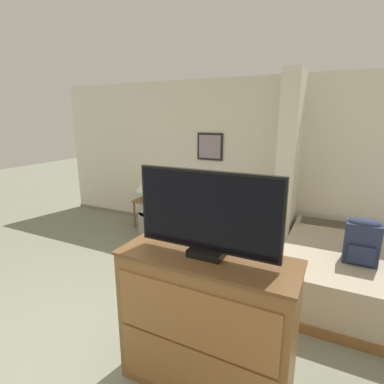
# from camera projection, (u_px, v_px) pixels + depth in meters

# --- Properties ---
(ground_plane) EXTENTS (20.00, 20.00, 0.00)m
(ground_plane) POSITION_uv_depth(u_px,v_px,m) (62.00, 378.00, 2.35)
(ground_plane) COLOR gray
(wall_back) EXTENTS (6.86, 0.16, 2.60)m
(wall_back) POSITION_uv_depth(u_px,v_px,m) (224.00, 159.00, 5.10)
(wall_back) COLOR silver
(wall_back) RESTS_ON ground_plane
(wall_partition_pillar) EXTENTS (0.24, 0.67, 2.60)m
(wall_partition_pillar) POSITION_uv_depth(u_px,v_px,m) (288.00, 167.00, 4.27)
(wall_partition_pillar) COLOR silver
(wall_partition_pillar) RESTS_ON ground_plane
(couch) EXTENTS (1.87, 0.84, 0.87)m
(couch) POSITION_uv_depth(u_px,v_px,m) (199.00, 219.00, 5.03)
(couch) COLOR gray
(couch) RESTS_ON ground_plane
(coffee_table) EXTENTS (0.67, 0.44, 0.40)m
(coffee_table) POSITION_uv_depth(u_px,v_px,m) (175.00, 239.00, 4.13)
(coffee_table) COLOR brown
(coffee_table) RESTS_ON ground_plane
(side_table) EXTENTS (0.39, 0.39, 0.52)m
(side_table) POSITION_uv_depth(u_px,v_px,m) (147.00, 205.00, 5.51)
(side_table) COLOR brown
(side_table) RESTS_ON ground_plane
(table_lamp) EXTENTS (0.38, 0.38, 0.38)m
(table_lamp) POSITION_uv_depth(u_px,v_px,m) (146.00, 186.00, 5.42)
(table_lamp) COLOR tan
(table_lamp) RESTS_ON side_table
(tv_dresser) EXTENTS (1.26, 0.49, 1.07)m
(tv_dresser) POSITION_uv_depth(u_px,v_px,m) (205.00, 324.00, 2.17)
(tv_dresser) COLOR brown
(tv_dresser) RESTS_ON ground_plane
(tv) EXTENTS (1.00, 0.16, 0.59)m
(tv) POSITION_uv_depth(u_px,v_px,m) (207.00, 214.00, 1.97)
(tv) COLOR black
(tv) RESTS_ON tv_dresser
(bed) EXTENTS (1.62, 2.05, 0.53)m
(bed) POSITION_uv_depth(u_px,v_px,m) (356.00, 269.00, 3.48)
(bed) COLOR brown
(bed) RESTS_ON ground_plane
(backpack) EXTENTS (0.32, 0.23, 0.48)m
(backpack) POSITION_uv_depth(u_px,v_px,m) (362.00, 240.00, 3.04)
(backpack) COLOR #232D4C
(backpack) RESTS_ON bed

